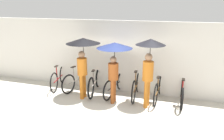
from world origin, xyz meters
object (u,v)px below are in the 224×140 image
(parked_bicycle_2, at_px, (95,82))
(pedestrian_center, at_px, (114,54))
(parked_bicycle_0, at_px, (59,78))
(pedestrian_leading, at_px, (83,50))
(pedestrian_trailing, at_px, (149,56))
(parked_bicycle_3, at_px, (115,85))
(parked_bicycle_6, at_px, (182,92))
(parked_bicycle_4, at_px, (136,86))
(parked_bicycle_5, at_px, (158,89))
(parked_bicycle_1, at_px, (77,80))

(parked_bicycle_2, relative_size, pedestrian_center, 0.95)
(parked_bicycle_0, xyz_separation_m, pedestrian_leading, (1.28, -0.51, 1.24))
(parked_bicycle_0, bearing_deg, pedestrian_trailing, -110.08)
(parked_bicycle_3, xyz_separation_m, pedestrian_trailing, (1.20, -0.51, 1.21))
(pedestrian_leading, bearing_deg, parked_bicycle_6, 11.44)
(parked_bicycle_3, bearing_deg, pedestrian_leading, 126.25)
(parked_bicycle_6, height_order, pedestrian_center, pedestrian_center)
(parked_bicycle_0, bearing_deg, parked_bicycle_3, -101.67)
(parked_bicycle_4, bearing_deg, parked_bicycle_0, 87.23)
(parked_bicycle_5, distance_m, pedestrian_center, 1.87)
(parked_bicycle_2, relative_size, pedestrian_leading, 0.91)
(parked_bicycle_5, xyz_separation_m, parked_bicycle_6, (0.74, -0.01, -0.02))
(parked_bicycle_3, height_order, pedestrian_center, pedestrian_center)
(parked_bicycle_0, height_order, parked_bicycle_2, parked_bicycle_0)
(parked_bicycle_6, distance_m, pedestrian_leading, 3.43)
(pedestrian_center, bearing_deg, parked_bicycle_6, 11.88)
(parked_bicycle_5, height_order, pedestrian_center, pedestrian_center)
(parked_bicycle_3, bearing_deg, parked_bicycle_6, -81.24)
(parked_bicycle_6, height_order, pedestrian_trailing, pedestrian_trailing)
(pedestrian_center, bearing_deg, parked_bicycle_2, 148.51)
(parked_bicycle_6, height_order, pedestrian_leading, pedestrian_leading)
(parked_bicycle_4, relative_size, parked_bicycle_6, 1.01)
(parked_bicycle_1, distance_m, parked_bicycle_6, 3.69)
(parked_bicycle_0, distance_m, pedestrian_trailing, 3.65)
(parked_bicycle_4, bearing_deg, parked_bicycle_3, 87.97)
(parked_bicycle_2, xyz_separation_m, parked_bicycle_3, (0.74, 0.03, -0.02))
(parked_bicycle_5, relative_size, parked_bicycle_6, 1.04)
(parked_bicycle_1, xyz_separation_m, parked_bicycle_4, (2.21, -0.04, 0.03))
(parked_bicycle_1, bearing_deg, parked_bicycle_3, -79.03)
(parked_bicycle_0, height_order, parked_bicycle_6, same)
(parked_bicycle_4, bearing_deg, parked_bicycle_2, 88.72)
(pedestrian_center, bearing_deg, pedestrian_trailing, -2.27)
(pedestrian_leading, distance_m, pedestrian_center, 1.06)
(parked_bicycle_2, distance_m, parked_bicycle_5, 2.22)
(parked_bicycle_5, bearing_deg, parked_bicycle_1, 92.04)
(parked_bicycle_3, xyz_separation_m, pedestrian_center, (0.12, -0.51, 1.20))
(parked_bicycle_5, bearing_deg, parked_bicycle_3, 93.35)
(pedestrian_trailing, bearing_deg, parked_bicycle_3, 163.28)
(parked_bicycle_6, xyz_separation_m, pedestrian_center, (-2.09, -0.52, 1.20))
(pedestrian_center, bearing_deg, pedestrian_leading, 177.06)
(parked_bicycle_1, bearing_deg, pedestrian_leading, -122.60)
(parked_bicycle_4, bearing_deg, parked_bicycle_5, -91.64)
(parked_bicycle_4, height_order, parked_bicycle_5, parked_bicycle_5)
(parked_bicycle_0, distance_m, parked_bicycle_4, 2.95)
(pedestrian_leading, height_order, pedestrian_trailing, pedestrian_trailing)
(parked_bicycle_6, distance_m, pedestrian_trailing, 1.66)
(parked_bicycle_2, height_order, parked_bicycle_3, parked_bicycle_2)
(parked_bicycle_6, bearing_deg, parked_bicycle_2, 90.04)
(parked_bicycle_0, height_order, parked_bicycle_4, parked_bicycle_0)
(parked_bicycle_5, distance_m, parked_bicycle_6, 0.74)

